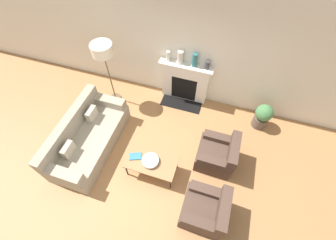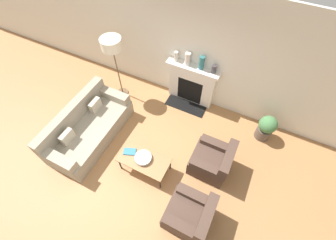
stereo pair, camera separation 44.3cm
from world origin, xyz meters
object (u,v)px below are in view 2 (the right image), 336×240
object	(u,v)px
mantel_vase_right	(214,69)
mantel_vase_center_left	(188,59)
armchair_far	(213,161)
bowl	(143,158)
couch	(88,128)
mantel_vase_left	(176,56)
floor_lamp	(112,47)
book	(130,152)
mantel_vase_center_right	(202,63)
armchair_near	(190,215)
coffee_table	(144,160)
fireplace	(191,84)
potted_plant	(266,127)

from	to	relation	value
mantel_vase_right	mantel_vase_center_left	bearing A→B (deg)	180.00
armchair_far	bowl	bearing A→B (deg)	-62.86
armchair_far	couch	bearing A→B (deg)	-80.16
bowl	couch	bearing A→B (deg)	174.19
mantel_vase_left	bowl	bearing A→B (deg)	-81.08
armchair_far	floor_lamp	size ratio (longest dim) A/B	0.46
bowl	floor_lamp	bearing A→B (deg)	134.96
armchair_far	floor_lamp	xyz separation A→B (m)	(-2.96, 1.02, 1.20)
couch	mantel_vase_center_left	size ratio (longest dim) A/B	6.93
bowl	floor_lamp	world-z (taller)	floor_lamp
book	mantel_vase_left	world-z (taller)	mantel_vase_left
mantel_vase_center_right	bowl	bearing A→B (deg)	-96.73
couch	mantel_vase_left	size ratio (longest dim) A/B	8.83
armchair_near	coffee_table	xyz separation A→B (m)	(-1.26, 0.53, 0.10)
couch	mantel_vase_right	xyz separation A→B (m)	(2.15, 2.14, 0.93)
coffee_table	fireplace	bearing A→B (deg)	88.24
floor_lamp	coffee_table	bearing A→B (deg)	-44.75
fireplace	floor_lamp	world-z (taller)	floor_lamp
book	mantel_vase_right	distance (m)	2.58
mantel_vase_center_right	mantel_vase_left	bearing A→B (deg)	180.00
armchair_far	floor_lamp	bearing A→B (deg)	-108.96
armchair_near	bowl	bearing A→B (deg)	-112.72
bowl	mantel_vase_center_left	world-z (taller)	mantel_vase_center_left
mantel_vase_left	potted_plant	bearing A→B (deg)	-7.72
mantel_vase_center_right	mantel_vase_right	distance (m)	0.31
armchair_near	coffee_table	bearing A→B (deg)	-112.89
couch	book	size ratio (longest dim) A/B	7.31
armchair_far	mantel_vase_right	xyz separation A→B (m)	(-0.71, 1.64, 0.94)
coffee_table	mantel_vase_left	distance (m)	2.49
coffee_table	book	bearing A→B (deg)	177.25
fireplace	coffee_table	size ratio (longest dim) A/B	1.25
fireplace	potted_plant	world-z (taller)	fireplace
fireplace	book	distance (m)	2.31
floor_lamp	mantel_vase_center_right	distance (m)	2.05
couch	mantel_vase_center_right	bearing A→B (deg)	-40.96
floor_lamp	potted_plant	distance (m)	3.96
mantel_vase_center_right	coffee_table	bearing A→B (deg)	-96.18
bowl	mantel_vase_left	xyz separation A→B (m)	(-0.36, 2.30, 0.78)
floor_lamp	mantel_vase_center_left	size ratio (longest dim) A/B	5.53
mantel_vase_center_left	mantel_vase_center_right	bearing A→B (deg)	0.00
couch	armchair_near	distance (m)	2.95
mantel_vase_center_right	mantel_vase_right	size ratio (longest dim) A/B	1.67
bowl	mantel_vase_center_right	bearing A→B (deg)	83.27
couch	bowl	distance (m)	1.60
fireplace	mantel_vase_left	xyz separation A→B (m)	(-0.45, 0.01, 0.71)
coffee_table	mantel_vase_center_left	distance (m)	2.47
floor_lamp	mantel_vase_center_left	bearing A→B (deg)	21.23
potted_plant	armchair_far	bearing A→B (deg)	-122.33
floor_lamp	mantel_vase_right	size ratio (longest dim) A/B	8.75
mantel_vase_left	mantel_vase_right	xyz separation A→B (m)	(0.93, 0.00, -0.02)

